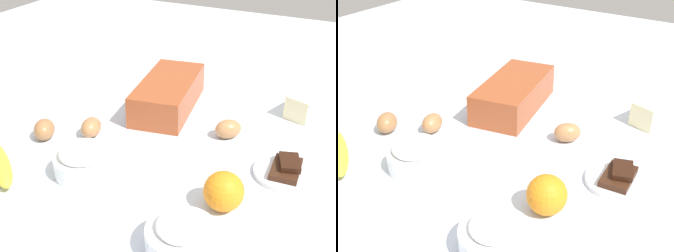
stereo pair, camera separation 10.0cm
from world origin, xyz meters
The scene contains 10 objects.
ground_plane centered at (0.00, 0.00, -0.01)m, with size 2.40×2.40×0.02m, color silver.
loaf_pan centered at (0.16, 0.08, 0.04)m, with size 0.30×0.18×0.08m.
flour_bowl centered at (-0.19, 0.10, 0.03)m, with size 0.12×0.12×0.07m.
sugar_bowl centered at (-0.30, -0.17, 0.03)m, with size 0.12×0.12×0.07m.
orange_fruit centered at (-0.17, -0.20, 0.04)m, with size 0.08×0.08×0.08m, color orange.
butter_block centered at (0.27, -0.26, 0.03)m, with size 0.09×0.06×0.06m, color #F4EDB2.
egg_near_butter centered at (-0.06, 0.17, 0.02)m, with size 0.04×0.04×0.06m, color #AB7345.
egg_beside_bowl centered at (0.08, -0.12, 0.02)m, with size 0.05×0.05×0.06m, color #B27848.
egg_loose centered at (-0.12, 0.26, 0.02)m, with size 0.05×0.05×0.06m, color #9F6A40.
chocolate_plate centered at (-0.01, -0.28, 0.01)m, with size 0.13×0.13×0.03m.
Camera 1 is at (-0.78, -0.39, 0.53)m, focal length 46.89 mm.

